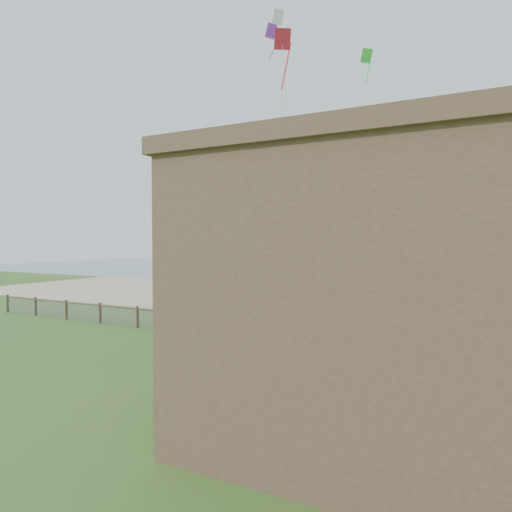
% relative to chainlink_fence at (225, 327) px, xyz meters
% --- Properties ---
extents(ground, '(160.00, 160.00, 0.00)m').
position_rel_chainlink_fence_xyz_m(ground, '(0.00, -6.00, -0.55)').
color(ground, '#386221').
rests_on(ground, ground).
extents(sand_beach, '(72.00, 20.00, 0.02)m').
position_rel_chainlink_fence_xyz_m(sand_beach, '(0.00, 16.00, -0.55)').
color(sand_beach, tan).
rests_on(sand_beach, ground).
extents(ocean, '(160.00, 68.00, 0.02)m').
position_rel_chainlink_fence_xyz_m(ocean, '(0.00, 60.00, -0.55)').
color(ocean, slate).
rests_on(ocean, ground).
extents(chainlink_fence, '(36.20, 0.20, 1.25)m').
position_rel_chainlink_fence_xyz_m(chainlink_fence, '(0.00, 0.00, 0.00)').
color(chainlink_fence, brown).
rests_on(chainlink_fence, ground).
extents(picnic_table, '(2.01, 1.67, 0.76)m').
position_rel_chainlink_fence_xyz_m(picnic_table, '(4.73, -2.63, -0.17)').
color(picnic_table, brown).
rests_on(picnic_table, ground).
extents(octopus_kite, '(3.16, 2.29, 6.32)m').
position_rel_chainlink_fence_xyz_m(octopus_kite, '(1.57, 9.97, 9.44)').
color(octopus_kite, '#D54E21').
extents(kite_white, '(1.87, 1.74, 2.33)m').
position_rel_chainlink_fence_xyz_m(kite_white, '(-1.93, 10.44, 20.11)').
color(kite_white, white).
extents(kite_purple, '(2.03, 1.74, 2.64)m').
position_rel_chainlink_fence_xyz_m(kite_purple, '(-3.82, 13.19, 20.50)').
color(kite_purple, purple).
extents(kite_red, '(2.09, 2.30, 3.09)m').
position_rel_chainlink_fence_xyz_m(kite_red, '(0.34, 6.31, 16.19)').
color(kite_red, red).
extents(kite_green, '(1.84, 1.88, 2.30)m').
position_rel_chainlink_fence_xyz_m(kite_green, '(3.07, 16.25, 18.49)').
color(kite_green, green).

